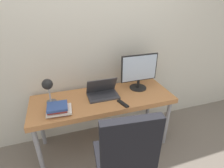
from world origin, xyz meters
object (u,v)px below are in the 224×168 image
desk_lamp (48,87)px  book_stack (58,109)px  laptop (103,92)px  office_chair (124,161)px  monitor (139,71)px

desk_lamp → book_stack: 0.24m
book_stack → laptop: bearing=19.5°
desk_lamp → book_stack: bearing=-57.7°
office_chair → book_stack: bearing=125.0°
monitor → desk_lamp: bearing=-173.2°
monitor → office_chair: (-0.55, -0.92, -0.37)m
desk_lamp → laptop: bearing=7.7°
laptop → book_stack: (-0.53, -0.19, 0.00)m
laptop → monitor: monitor is taller
laptop → monitor: 0.54m
laptop → book_stack: 0.56m
monitor → desk_lamp: size_ratio=1.35×
laptop → desk_lamp: size_ratio=1.03×
laptop → book_stack: bearing=-160.5°
desk_lamp → monitor: bearing=6.8°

